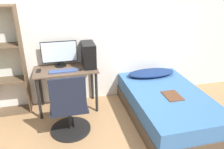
{
  "coord_description": "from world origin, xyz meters",
  "views": [
    {
      "loc": [
        -0.42,
        -2.26,
        2.07
      ],
      "look_at": [
        0.29,
        0.64,
        0.75
      ],
      "focal_mm": 35.0,
      "sensor_mm": 36.0,
      "label": 1
    }
  ],
  "objects_px": {
    "pc_tower": "(88,55)",
    "office_chair": "(69,112)",
    "bed": "(167,105)",
    "keyboard": "(63,71)",
    "monitor": "(59,53)"
  },
  "relations": [
    {
      "from": "pc_tower",
      "to": "monitor",
      "type": "bearing_deg",
      "value": 166.07
    },
    {
      "from": "office_chair",
      "to": "bed",
      "type": "relative_size",
      "value": 0.51
    },
    {
      "from": "bed",
      "to": "keyboard",
      "type": "relative_size",
      "value": 4.28
    },
    {
      "from": "bed",
      "to": "keyboard",
      "type": "distance_m",
      "value": 1.73
    },
    {
      "from": "bed",
      "to": "keyboard",
      "type": "height_order",
      "value": "keyboard"
    },
    {
      "from": "keyboard",
      "to": "pc_tower",
      "type": "bearing_deg",
      "value": 19.46
    },
    {
      "from": "office_chair",
      "to": "bed",
      "type": "xyz_separation_m",
      "value": [
        1.52,
        0.02,
        -0.13
      ]
    },
    {
      "from": "monitor",
      "to": "pc_tower",
      "type": "distance_m",
      "value": 0.47
    },
    {
      "from": "keyboard",
      "to": "bed",
      "type": "bearing_deg",
      "value": -19.69
    },
    {
      "from": "monitor",
      "to": "pc_tower",
      "type": "height_order",
      "value": "monitor"
    },
    {
      "from": "pc_tower",
      "to": "keyboard",
      "type": "bearing_deg",
      "value": -160.54
    },
    {
      "from": "office_chair",
      "to": "keyboard",
      "type": "bearing_deg",
      "value": 92.83
    },
    {
      "from": "pc_tower",
      "to": "office_chair",
      "type": "bearing_deg",
      "value": -118.61
    },
    {
      "from": "monitor",
      "to": "pc_tower",
      "type": "xyz_separation_m",
      "value": [
        0.46,
        -0.11,
        -0.03
      ]
    },
    {
      "from": "office_chair",
      "to": "monitor",
      "type": "xyz_separation_m",
      "value": [
        -0.06,
        0.84,
        0.6
      ]
    }
  ]
}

